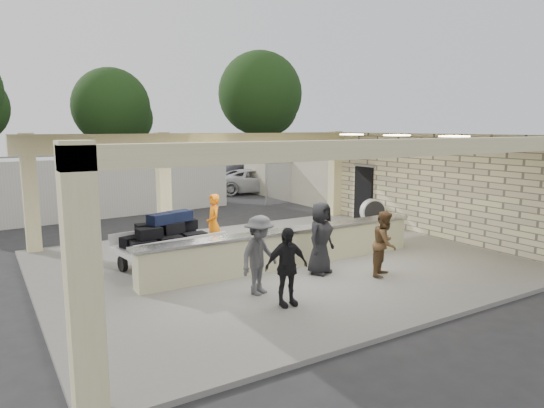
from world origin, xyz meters
TOP-DOWN VIEW (x-y plane):
  - ground at (0.00, 0.00)m, footprint 120.00×120.00m
  - pavilion at (0.21, 0.66)m, footprint 12.01×10.00m
  - baggage_counter at (0.00, -0.50)m, footprint 8.20×0.58m
  - luggage_cart at (-2.80, 0.86)m, footprint 2.69×1.88m
  - drum_fan at (5.50, 2.19)m, footprint 0.95×0.55m
  - baggage_handler at (-1.10, 1.72)m, footprint 0.46×0.68m
  - passenger_a at (1.57, -2.41)m, footprint 0.84×0.69m
  - passenger_b at (-1.59, -2.86)m, footprint 0.98×0.43m
  - passenger_c at (-1.72, -1.98)m, footprint 1.19×0.81m
  - passenger_d at (0.33, -1.47)m, footprint 0.95×0.66m
  - car_white_a at (6.78, 13.19)m, footprint 5.15×3.19m
  - car_white_b at (10.75, 13.02)m, footprint 5.03×2.19m
  - car_dark at (7.78, 15.17)m, footprint 4.62×1.98m
  - container_white at (-2.45, 10.52)m, footprint 11.57×3.29m
  - fence at (11.00, 9.00)m, footprint 12.06×0.06m
  - tree_mid at (2.32, 26.16)m, footprint 6.00×5.60m
  - tree_right at (14.32, 25.16)m, footprint 7.20×7.00m
  - adjacent_building at (9.50, 10.00)m, footprint 6.00×8.00m

SIDE VIEW (x-z plane):
  - ground at x=0.00m, z-range 0.00..0.00m
  - baggage_counter at x=0.00m, z-range 0.10..1.08m
  - drum_fan at x=5.50m, z-range 0.14..1.14m
  - car_white_a at x=6.78m, z-range 0.00..1.37m
  - car_dark at x=7.78m, z-range 0.00..1.50m
  - car_white_b at x=10.75m, z-range 0.00..1.55m
  - luggage_cart at x=-2.80m, z-range 0.16..1.62m
  - passenger_a at x=1.57m, z-range 0.10..1.70m
  - passenger_b at x=-1.59m, z-range 0.10..1.72m
  - baggage_handler at x=-1.10m, z-range 0.10..1.82m
  - passenger_c at x=-1.72m, z-range 0.10..1.84m
  - passenger_d at x=0.33m, z-range 0.10..1.90m
  - fence at x=11.00m, z-range 0.04..2.07m
  - container_white at x=-2.45m, z-range 0.00..2.47m
  - pavilion at x=0.21m, z-range -0.43..3.12m
  - adjacent_building at x=9.50m, z-range 0.00..3.20m
  - tree_mid at x=2.32m, z-range 0.96..8.96m
  - tree_right at x=14.32m, z-range 1.21..11.21m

